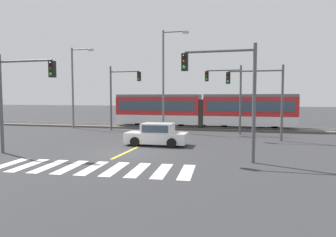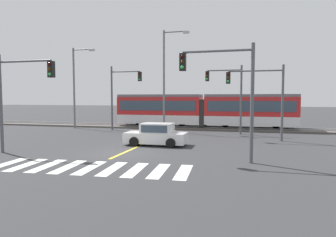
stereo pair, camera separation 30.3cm
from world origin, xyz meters
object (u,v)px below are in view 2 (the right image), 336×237
at_px(light_rail_tram, 203,109).
at_px(traffic_light_far_right, 229,89).
at_px(street_lamp_west, 76,82).
at_px(traffic_light_near_left, 18,88).
at_px(traffic_light_far_left, 121,89).
at_px(traffic_light_near_right, 226,84).
at_px(sedan_crossing, 156,135).
at_px(traffic_light_mid_right, 262,90).
at_px(street_lamp_centre, 166,75).

relative_size(light_rail_tram, traffic_light_far_right, 3.03).
bearing_deg(traffic_light_far_right, street_lamp_west, 175.89).
bearing_deg(traffic_light_far_right, traffic_light_near_left, -131.11).
height_order(traffic_light_far_right, traffic_light_far_left, traffic_light_far_left).
bearing_deg(traffic_light_near_right, traffic_light_far_right, 92.84).
bearing_deg(traffic_light_far_left, traffic_light_far_right, -1.72).
bearing_deg(street_lamp_west, traffic_light_far_left, -8.59).
distance_m(sedan_crossing, traffic_light_far_right, 9.52).
relative_size(traffic_light_mid_right, traffic_light_far_right, 0.93).
relative_size(traffic_light_near_left, traffic_light_near_right, 0.97).
distance_m(light_rail_tram, traffic_light_far_right, 5.29).
height_order(traffic_light_far_right, street_lamp_centre, street_lamp_centre).
distance_m(sedan_crossing, traffic_light_near_right, 7.28).
height_order(traffic_light_mid_right, traffic_light_far_right, traffic_light_far_right).
distance_m(sedan_crossing, traffic_light_near_left, 8.96).
bearing_deg(street_lamp_centre, traffic_light_near_right, -62.30).
height_order(sedan_crossing, traffic_light_far_right, traffic_light_far_right).
xyz_separation_m(light_rail_tram, traffic_light_near_right, (3.45, -15.93, 1.92)).
distance_m(light_rail_tram, sedan_crossing, 11.93).
distance_m(sedan_crossing, street_lamp_west, 15.29).
relative_size(light_rail_tram, traffic_light_near_left, 3.20).
relative_size(light_rail_tram, street_lamp_west, 2.17).
relative_size(sedan_crossing, street_lamp_centre, 0.44).
relative_size(light_rail_tram, traffic_light_far_left, 2.90).
distance_m(sedan_crossing, traffic_light_mid_right, 8.83).
distance_m(light_rail_tram, traffic_light_near_right, 16.41).
bearing_deg(sedan_crossing, street_lamp_centre, 100.58).
distance_m(traffic_light_mid_right, traffic_light_far_right, 4.38).
height_order(sedan_crossing, street_lamp_west, street_lamp_west).
relative_size(traffic_light_far_right, traffic_light_far_left, 0.96).
bearing_deg(traffic_light_far_left, traffic_light_mid_right, -16.04).
bearing_deg(traffic_light_far_right, sedan_crossing, -119.53).
height_order(traffic_light_near_right, street_lamp_west, street_lamp_west).
bearing_deg(traffic_light_mid_right, traffic_light_near_left, -146.04).
bearing_deg(street_lamp_centre, street_lamp_west, 176.36).
distance_m(traffic_light_near_right, street_lamp_west, 21.23).
bearing_deg(traffic_light_near_right, light_rail_tram, 102.22).
distance_m(traffic_light_far_left, street_lamp_west, 5.68).
height_order(traffic_light_near_right, traffic_light_far_right, traffic_light_far_right).
xyz_separation_m(traffic_light_far_left, street_lamp_centre, (4.58, 0.20, 1.34)).
bearing_deg(traffic_light_near_right, street_lamp_centre, 117.70).
distance_m(sedan_crossing, traffic_light_far_left, 10.70).
height_order(light_rail_tram, traffic_light_mid_right, traffic_light_mid_right).
relative_size(traffic_light_near_left, street_lamp_centre, 0.60).
bearing_deg(traffic_light_mid_right, traffic_light_near_right, -103.69).
xyz_separation_m(sedan_crossing, traffic_light_far_right, (4.40, 7.77, 3.31)).
bearing_deg(traffic_light_near_left, traffic_light_near_right, 4.01).
bearing_deg(street_lamp_west, traffic_light_near_left, -70.44).
relative_size(traffic_light_near_left, traffic_light_far_left, 0.91).
xyz_separation_m(traffic_light_near_right, traffic_light_mid_right, (2.06, 8.47, -0.14)).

